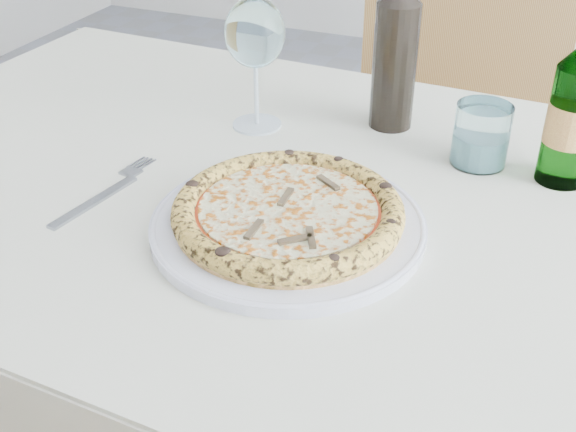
{
  "coord_description": "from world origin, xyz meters",
  "views": [
    {
      "loc": [
        0.13,
        -0.58,
        1.24
      ],
      "look_at": [
        -0.15,
        0.09,
        0.78
      ],
      "focal_mm": 45.0,
      "sensor_mm": 36.0,
      "label": 1
    }
  ],
  "objects_px": {
    "pizza": "(288,212)",
    "dining_table": "(316,247)",
    "plate": "(288,224)",
    "wine_glass": "(255,36)",
    "tumbler": "(481,139)",
    "beer_bottle": "(574,112)",
    "wine_bottle": "(395,53)",
    "chair_far": "(459,129)"
  },
  "relations": [
    {
      "from": "pizza",
      "to": "wine_bottle",
      "type": "distance_m",
      "value": 0.35
    },
    {
      "from": "pizza",
      "to": "wine_bottle",
      "type": "bearing_deg",
      "value": 84.48
    },
    {
      "from": "pizza",
      "to": "wine_bottle",
      "type": "xyz_separation_m",
      "value": [
        0.03,
        0.34,
        0.09
      ]
    },
    {
      "from": "dining_table",
      "to": "beer_bottle",
      "type": "height_order",
      "value": "beer_bottle"
    },
    {
      "from": "wine_glass",
      "to": "wine_bottle",
      "type": "bearing_deg",
      "value": 23.36
    },
    {
      "from": "wine_glass",
      "to": "plate",
      "type": "bearing_deg",
      "value": -58.28
    },
    {
      "from": "plate",
      "to": "wine_bottle",
      "type": "relative_size",
      "value": 1.23
    },
    {
      "from": "beer_bottle",
      "to": "chair_far",
      "type": "bearing_deg",
      "value": 110.52
    },
    {
      "from": "plate",
      "to": "wine_glass",
      "type": "height_order",
      "value": "wine_glass"
    },
    {
      "from": "chair_far",
      "to": "wine_bottle",
      "type": "xyz_separation_m",
      "value": [
        -0.04,
        -0.5,
        0.34
      ]
    },
    {
      "from": "pizza",
      "to": "wine_bottle",
      "type": "height_order",
      "value": "wine_bottle"
    },
    {
      "from": "beer_bottle",
      "to": "dining_table",
      "type": "bearing_deg",
      "value": -152.24
    },
    {
      "from": "tumbler",
      "to": "beer_bottle",
      "type": "relative_size",
      "value": 0.35
    },
    {
      "from": "wine_bottle",
      "to": "plate",
      "type": "bearing_deg",
      "value": -95.52
    },
    {
      "from": "wine_glass",
      "to": "tumbler",
      "type": "relative_size",
      "value": 2.29
    },
    {
      "from": "chair_far",
      "to": "wine_bottle",
      "type": "distance_m",
      "value": 0.61
    },
    {
      "from": "plate",
      "to": "tumbler",
      "type": "relative_size",
      "value": 3.83
    },
    {
      "from": "wine_bottle",
      "to": "dining_table",
      "type": "bearing_deg",
      "value": -97.84
    },
    {
      "from": "plate",
      "to": "wine_glass",
      "type": "relative_size",
      "value": 1.67
    },
    {
      "from": "dining_table",
      "to": "plate",
      "type": "distance_m",
      "value": 0.14
    },
    {
      "from": "wine_glass",
      "to": "tumbler",
      "type": "distance_m",
      "value": 0.35
    },
    {
      "from": "tumbler",
      "to": "beer_bottle",
      "type": "xyz_separation_m",
      "value": [
        0.11,
        -0.01,
        0.06
      ]
    },
    {
      "from": "tumbler",
      "to": "beer_bottle",
      "type": "distance_m",
      "value": 0.13
    },
    {
      "from": "pizza",
      "to": "dining_table",
      "type": "bearing_deg",
      "value": 90.0
    },
    {
      "from": "wine_bottle",
      "to": "pizza",
      "type": "bearing_deg",
      "value": -95.52
    },
    {
      "from": "wine_glass",
      "to": "beer_bottle",
      "type": "relative_size",
      "value": 0.8
    },
    {
      "from": "plate",
      "to": "tumbler",
      "type": "distance_m",
      "value": 0.32
    },
    {
      "from": "wine_bottle",
      "to": "tumbler",
      "type": "bearing_deg",
      "value": -26.62
    },
    {
      "from": "chair_far",
      "to": "pizza",
      "type": "relative_size",
      "value": 3.35
    },
    {
      "from": "plate",
      "to": "tumbler",
      "type": "bearing_deg",
      "value": 55.41
    },
    {
      "from": "beer_bottle",
      "to": "wine_bottle",
      "type": "height_order",
      "value": "wine_bottle"
    },
    {
      "from": "wine_glass",
      "to": "dining_table",
      "type": "bearing_deg",
      "value": -44.44
    },
    {
      "from": "tumbler",
      "to": "wine_bottle",
      "type": "bearing_deg",
      "value": 153.38
    },
    {
      "from": "dining_table",
      "to": "tumbler",
      "type": "height_order",
      "value": "tumbler"
    },
    {
      "from": "beer_bottle",
      "to": "wine_glass",
      "type": "bearing_deg",
      "value": 179.89
    },
    {
      "from": "pizza",
      "to": "beer_bottle",
      "type": "xyz_separation_m",
      "value": [
        0.29,
        0.25,
        0.07
      ]
    },
    {
      "from": "plate",
      "to": "pizza",
      "type": "bearing_deg",
      "value": 147.99
    },
    {
      "from": "chair_far",
      "to": "pizza",
      "type": "height_order",
      "value": "chair_far"
    },
    {
      "from": "plate",
      "to": "dining_table",
      "type": "bearing_deg",
      "value": 90.0
    },
    {
      "from": "pizza",
      "to": "tumbler",
      "type": "height_order",
      "value": "tumbler"
    },
    {
      "from": "wine_glass",
      "to": "wine_bottle",
      "type": "distance_m",
      "value": 0.21
    },
    {
      "from": "dining_table",
      "to": "wine_glass",
      "type": "distance_m",
      "value": 0.32
    }
  ]
}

